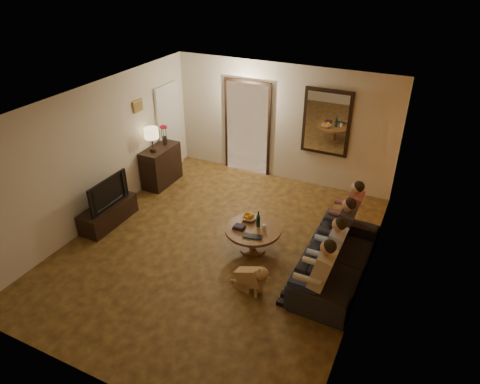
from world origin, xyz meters
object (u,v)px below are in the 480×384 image
at_px(sofa, 338,260).
at_px(laptop, 252,238).
at_px(coffee_table, 253,239).
at_px(person_a, 317,279).
at_px(person_b, 328,255).
at_px(person_d, 347,216).
at_px(bowl, 249,218).
at_px(dog, 250,276).
at_px(tv_stand, 108,214).
at_px(wine_bottle, 258,219).
at_px(person_c, 338,234).
at_px(tv, 104,192).
at_px(dresser, 161,166).
at_px(table_lamp, 152,140).

xyz_separation_m(sofa, laptop, (-1.40, -0.23, 0.14)).
relative_size(coffee_table, laptop, 2.93).
distance_m(person_a, laptop, 1.46).
height_order(person_b, person_d, same).
relative_size(person_a, bowl, 4.63).
height_order(person_a, dog, person_a).
bearing_deg(tv_stand, bowl, 13.54).
relative_size(sofa, coffee_table, 2.29).
bearing_deg(wine_bottle, laptop, -82.50).
relative_size(tv_stand, person_c, 1.01).
height_order(tv, bowl, tv).
xyz_separation_m(person_c, bowl, (-1.58, -0.03, -0.12)).
height_order(dresser, coffee_table, dresser).
xyz_separation_m(sofa, person_d, (-0.10, 0.90, 0.28)).
relative_size(person_a, coffee_table, 1.24).
bearing_deg(person_b, dog, -148.87).
xyz_separation_m(person_a, person_b, (0.00, 0.60, 0.00)).
bearing_deg(dresser, sofa, -18.04).
bearing_deg(person_b, dresser, 158.00).
bearing_deg(person_c, tv_stand, -170.96).
relative_size(tv_stand, laptop, 3.68).
xyz_separation_m(dresser, sofa, (4.34, -1.41, -0.11)).
height_order(dresser, sofa, dresser).
height_order(coffee_table, bowl, bowl).
distance_m(person_b, bowl, 1.68).
height_order(table_lamp, person_a, table_lamp).
bearing_deg(bowl, person_a, -36.51).
xyz_separation_m(dog, wine_bottle, (-0.33, 1.06, 0.32)).
bearing_deg(tv, person_a, -97.07).
xyz_separation_m(person_d, coffee_table, (-1.40, -0.85, -0.38)).
distance_m(person_a, coffee_table, 1.73).
height_order(dresser, table_lamp, table_lamp).
bearing_deg(coffee_table, bowl, 129.29).
relative_size(dog, coffee_table, 0.58).
relative_size(person_a, wine_bottle, 3.87).
xyz_separation_m(tv_stand, person_a, (4.24, -0.53, 0.40)).
bearing_deg(person_d, sofa, -83.66).
distance_m(table_lamp, wine_bottle, 3.12).
relative_size(dresser, wine_bottle, 3.13).
bearing_deg(wine_bottle, dresser, 156.36).
bearing_deg(sofa, person_c, 20.18).
height_order(table_lamp, tv_stand, table_lamp).
xyz_separation_m(tv, person_a, (4.24, -0.53, -0.09)).
distance_m(table_lamp, person_d, 4.28).
height_order(coffee_table, laptop, laptop).
bearing_deg(tv, laptop, -87.25).
bearing_deg(table_lamp, wine_bottle, -19.88).
bearing_deg(laptop, tv_stand, 171.76).
height_order(sofa, dog, sofa).
height_order(dresser, person_d, person_d).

